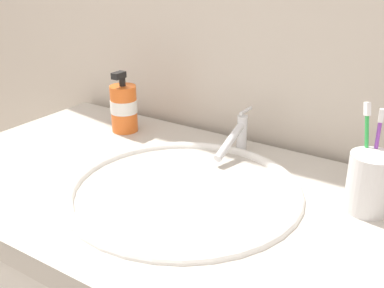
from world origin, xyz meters
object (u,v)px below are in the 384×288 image
(toothbrush_green, at_px, (366,147))
(toothbrush_cup, at_px, (369,183))
(faucet, at_px, (237,135))
(toothbrush_purple, at_px, (376,150))
(soap_dispenser, at_px, (124,107))

(toothbrush_green, bearing_deg, toothbrush_cup, -53.92)
(faucet, bearing_deg, toothbrush_purple, -11.35)
(toothbrush_cup, distance_m, toothbrush_purple, 0.06)
(faucet, relative_size, soap_dispenser, 0.98)
(toothbrush_cup, xyz_separation_m, toothbrush_purple, (-0.00, 0.03, 0.05))
(soap_dispenser, bearing_deg, toothbrush_cup, -5.78)
(toothbrush_cup, bearing_deg, toothbrush_green, 126.08)
(faucet, bearing_deg, toothbrush_cup, -16.69)
(toothbrush_cup, xyz_separation_m, soap_dispenser, (-0.63, 0.06, 0.01))
(toothbrush_purple, bearing_deg, faucet, 168.65)
(toothbrush_purple, bearing_deg, soap_dispenser, 177.12)
(faucet, distance_m, toothbrush_green, 0.31)
(toothbrush_cup, xyz_separation_m, toothbrush_green, (-0.02, 0.03, 0.06))
(toothbrush_purple, xyz_separation_m, soap_dispenser, (-0.63, 0.03, -0.04))
(toothbrush_cup, height_order, soap_dispenser, soap_dispenser)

